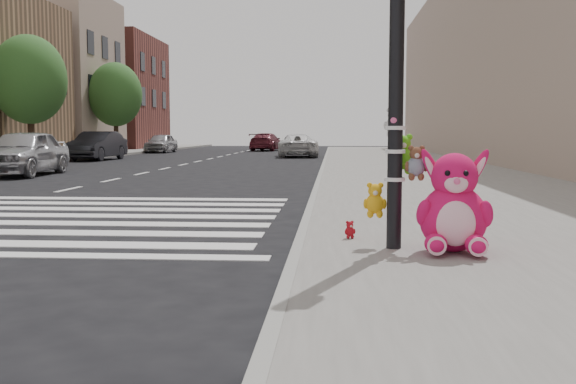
# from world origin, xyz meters

# --- Properties ---
(ground) EXTENTS (120.00, 120.00, 0.00)m
(ground) POSITION_xyz_m (0.00, 0.00, 0.00)
(ground) COLOR black
(ground) RESTS_ON ground
(sidewalk_near) EXTENTS (7.00, 80.00, 0.14)m
(sidewalk_near) POSITION_xyz_m (5.00, 10.00, 0.07)
(sidewalk_near) COLOR slate
(sidewalk_near) RESTS_ON ground
(curb_edge) EXTENTS (0.12, 80.00, 0.15)m
(curb_edge) POSITION_xyz_m (1.55, 10.00, 0.07)
(curb_edge) COLOR gray
(curb_edge) RESTS_ON ground
(bld_far_d) EXTENTS (6.00, 8.00, 10.00)m
(bld_far_d) POSITION_xyz_m (-15.50, 35.00, 5.00)
(bld_far_d) COLOR gray
(bld_far_d) RESTS_ON ground
(bld_far_e) EXTENTS (6.00, 10.00, 9.00)m
(bld_far_e) POSITION_xyz_m (-15.50, 46.00, 4.50)
(bld_far_e) COLOR brown
(bld_far_e) RESTS_ON ground
(bld_near) EXTENTS (5.00, 60.00, 10.00)m
(bld_near) POSITION_xyz_m (10.50, 20.00, 5.00)
(bld_near) COLOR gray
(bld_near) RESTS_ON ground
(signal_pole) EXTENTS (0.68, 0.50, 4.00)m
(signal_pole) POSITION_xyz_m (2.61, 1.82, 1.77)
(signal_pole) COLOR black
(signal_pole) RESTS_ON sidewalk_near
(tree_far_b) EXTENTS (3.20, 3.20, 5.44)m
(tree_far_b) POSITION_xyz_m (-11.20, 22.00, 3.65)
(tree_far_b) COLOR #382619
(tree_far_b) RESTS_ON sidewalk_far
(tree_far_c) EXTENTS (3.20, 3.20, 5.44)m
(tree_far_c) POSITION_xyz_m (-11.20, 33.00, 3.65)
(tree_far_c) COLOR #382619
(tree_far_c) RESTS_ON sidewalk_far
(pink_bunny) EXTENTS (0.78, 0.85, 1.11)m
(pink_bunny) POSITION_xyz_m (3.20, 1.60, 0.59)
(pink_bunny) COLOR #DE125A
(pink_bunny) RESTS_ON sidewalk_near
(red_teddy) EXTENTS (0.17, 0.15, 0.21)m
(red_teddy) POSITION_xyz_m (2.14, 2.40, 0.25)
(red_teddy) COLOR #AC111C
(red_teddy) RESTS_ON sidewalk_near
(car_silver_far) EXTENTS (2.02, 4.48, 1.49)m
(car_silver_far) POSITION_xyz_m (-8.04, 14.89, 0.75)
(car_silver_far) COLOR #AEAFB3
(car_silver_far) RESTS_ON ground
(car_dark_far) EXTENTS (1.71, 4.42, 1.43)m
(car_dark_far) POSITION_xyz_m (-9.80, 26.07, 0.72)
(car_dark_far) COLOR black
(car_dark_far) RESTS_ON ground
(car_white_near) EXTENTS (2.58, 4.80, 1.28)m
(car_white_near) POSITION_xyz_m (-0.10, 31.13, 0.64)
(car_white_near) COLOR silver
(car_white_near) RESTS_ON ground
(car_maroon_near) EXTENTS (2.46, 4.75, 1.32)m
(car_maroon_near) POSITION_xyz_m (-3.07, 42.94, 0.66)
(car_maroon_near) COLOR maroon
(car_maroon_near) RESTS_ON ground
(car_silver_deep) EXTENTS (1.64, 3.90, 1.32)m
(car_silver_deep) POSITION_xyz_m (-9.80, 37.96, 0.66)
(car_silver_deep) COLOR #A7A6AB
(car_silver_deep) RESTS_ON ground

